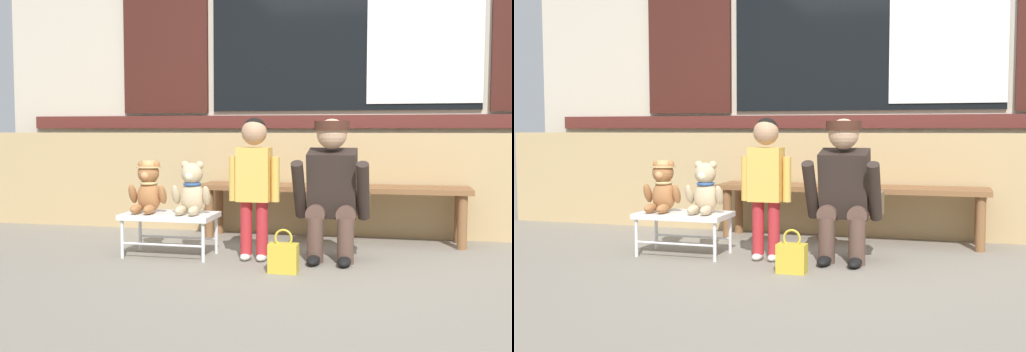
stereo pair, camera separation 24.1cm
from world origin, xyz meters
TOP-DOWN VIEW (x-y plane):
  - ground_plane at (0.00, 0.00)m, footprint 60.00×60.00m
  - brick_low_wall at (0.00, 1.43)m, footprint 6.55×0.25m
  - shop_facade at (0.00, 1.94)m, footprint 6.69×0.26m
  - wooden_bench_long at (0.00, 1.06)m, footprint 2.10×0.40m
  - small_display_bench at (-1.03, 0.21)m, footprint 0.64×0.36m
  - teddy_bear_with_hat at (-1.19, 0.21)m, footprint 0.28×0.27m
  - teddy_bear_plain at (-0.87, 0.21)m, footprint 0.28×0.26m
  - child_standing at (-0.42, 0.21)m, footprint 0.35×0.18m
  - adult_crouching at (0.09, 0.31)m, footprint 0.50×0.49m
  - handbag_on_ground at (-0.16, -0.11)m, footprint 0.18×0.11m

SIDE VIEW (x-z plane):
  - ground_plane at x=0.00m, z-range 0.00..0.00m
  - handbag_on_ground at x=-0.16m, z-range -0.04..0.23m
  - small_display_bench at x=-1.03m, z-range 0.12..0.42m
  - wooden_bench_long at x=0.00m, z-range 0.15..0.59m
  - brick_low_wall at x=0.00m, z-range 0.00..0.85m
  - teddy_bear_plain at x=-0.87m, z-range 0.28..0.65m
  - teddy_bear_with_hat at x=-1.19m, z-range 0.29..0.65m
  - adult_crouching at x=0.09m, z-range 0.01..0.96m
  - child_standing at x=-0.42m, z-range 0.11..1.07m
  - shop_facade at x=0.00m, z-range 0.01..3.48m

